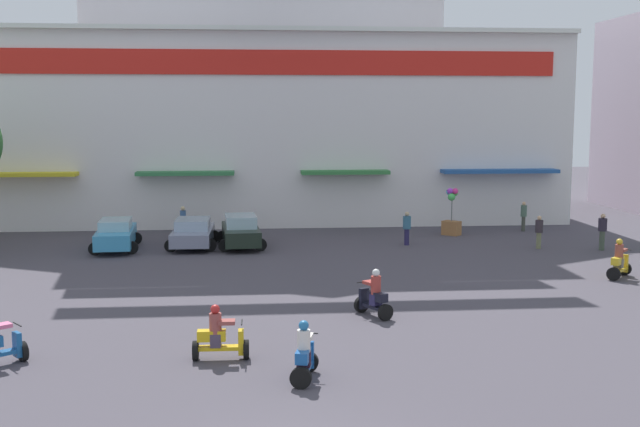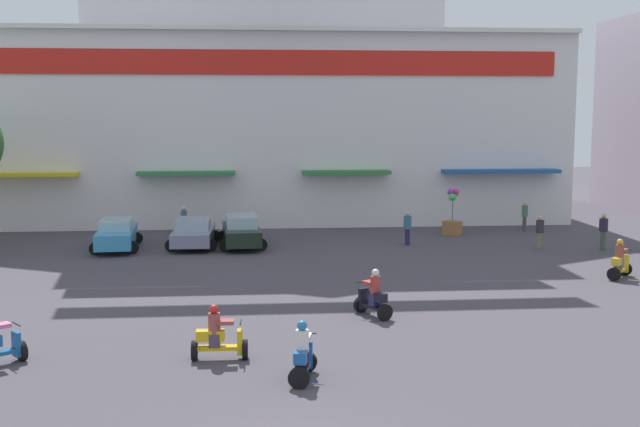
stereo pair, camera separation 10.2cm
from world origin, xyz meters
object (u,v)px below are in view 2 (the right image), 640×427
at_px(scooter_rider_1, 620,262).
at_px(balloon_vendor_cart, 452,215).
at_px(pedestrian_3, 540,230).
at_px(pedestrian_4, 525,215).
at_px(scooter_rider_2, 373,297).
at_px(pedestrian_0, 184,219).
at_px(scooter_rider_9, 303,355).
at_px(parked_car_1, 194,232).
at_px(scooter_rider_7, 218,337).
at_px(pedestrian_2, 603,230).
at_px(pedestrian_1, 407,226).
at_px(parked_car_2, 241,231).
at_px(parked_car_0, 117,234).

height_order(scooter_rider_1, balloon_vendor_cart, balloon_vendor_cart).
xyz_separation_m(scooter_rider_1, pedestrian_3, (-0.70, 6.74, 0.24)).
xyz_separation_m(scooter_rider_1, pedestrian_4, (0.48, 12.14, 0.28)).
relative_size(scooter_rider_2, pedestrian_0, 0.96).
relative_size(scooter_rider_1, scooter_rider_9, 1.04).
relative_size(scooter_rider_9, pedestrian_3, 0.96).
xyz_separation_m(parked_car_1, scooter_rider_7, (1.95, -17.53, -0.10)).
distance_m(parked_car_1, pedestrian_0, 3.10).
relative_size(scooter_rider_7, pedestrian_2, 0.86).
distance_m(parked_car_1, pedestrian_1, 10.41).
xyz_separation_m(parked_car_2, pedestrian_4, (15.35, 3.61, 0.16)).
distance_m(pedestrian_0, pedestrian_3, 17.90).
height_order(parked_car_0, balloon_vendor_cart, balloon_vendor_cart).
height_order(scooter_rider_7, scooter_rider_9, scooter_rider_9).
xyz_separation_m(parked_car_0, pedestrian_1, (13.97, 0.02, 0.19)).
xyz_separation_m(pedestrian_4, balloon_vendor_cart, (-4.27, -0.96, 0.17)).
bearing_deg(pedestrian_4, pedestrian_3, -102.31).
bearing_deg(pedestrian_4, pedestrian_0, -178.64).
relative_size(scooter_rider_1, pedestrian_0, 0.97).
bearing_deg(parked_car_0, pedestrian_2, -5.48).
bearing_deg(parked_car_1, pedestrian_0, 103.50).
height_order(parked_car_1, pedestrian_3, pedestrian_3).
bearing_deg(scooter_rider_9, pedestrian_1, 71.47).
bearing_deg(parked_car_2, pedestrian_2, -8.21).
bearing_deg(scooter_rider_9, pedestrian_2, 47.62).
bearing_deg(balloon_vendor_cart, parked_car_0, -170.25).
xyz_separation_m(scooter_rider_7, pedestrian_3, (14.52, 15.58, 0.29)).
xyz_separation_m(parked_car_0, parked_car_2, (5.88, 0.26, 0.03)).
height_order(scooter_rider_9, pedestrian_4, pedestrian_4).
bearing_deg(parked_car_1, parked_car_2, -4.22).
relative_size(parked_car_1, parked_car_2, 0.99).
relative_size(parked_car_1, scooter_rider_1, 2.78).
distance_m(pedestrian_1, pedestrian_3, 6.27).
xyz_separation_m(pedestrian_3, pedestrian_4, (1.18, 5.39, 0.04)).
xyz_separation_m(scooter_rider_1, scooter_rider_9, (-13.12, -10.63, -0.03)).
bearing_deg(parked_car_0, pedestrian_0, 50.24).
bearing_deg(pedestrian_4, scooter_rider_9, -120.85).
xyz_separation_m(scooter_rider_1, scooter_rider_2, (-10.51, -4.89, -0.02)).
xyz_separation_m(scooter_rider_2, scooter_rider_9, (-2.61, -5.74, -0.01)).
bearing_deg(pedestrian_0, pedestrian_4, 1.36).
distance_m(scooter_rider_9, pedestrian_1, 19.95).
bearing_deg(scooter_rider_9, scooter_rider_1, 39.01).
distance_m(parked_car_2, scooter_rider_9, 19.23).
distance_m(parked_car_0, pedestrian_3, 20.11).
relative_size(parked_car_0, pedestrian_3, 2.84).
xyz_separation_m(parked_car_2, scooter_rider_9, (1.76, -19.15, -0.15)).
bearing_deg(scooter_rider_7, pedestrian_3, 47.01).
height_order(scooter_rider_7, pedestrian_3, pedestrian_3).
bearing_deg(parked_car_1, parked_car_0, -173.17).
bearing_deg(pedestrian_3, parked_car_2, 172.83).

